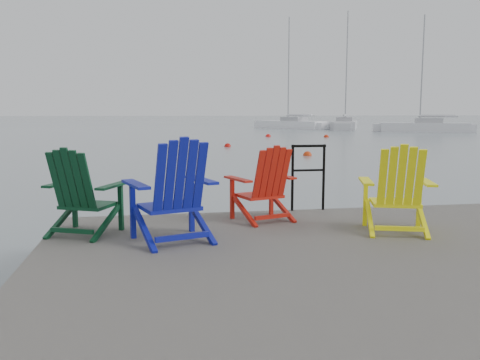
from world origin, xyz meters
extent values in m
plane|color=slate|center=(0.00, 0.00, 0.00)|extent=(400.00, 400.00, 0.00)
cube|color=#292725|center=(0.00, 0.00, 0.40)|extent=(6.00, 5.00, 0.20)
cylinder|color=black|center=(-2.70, 2.20, -0.30)|extent=(0.26, 0.26, 1.20)
cylinder|color=black|center=(0.00, 2.20, -0.30)|extent=(0.26, 0.26, 1.20)
cylinder|color=black|center=(2.70, 2.20, -0.30)|extent=(0.26, 0.26, 1.20)
cylinder|color=black|center=(0.03, 2.45, 0.95)|extent=(0.04, 0.04, 0.90)
cylinder|color=black|center=(0.47, 2.45, 0.95)|extent=(0.04, 0.04, 0.90)
cylinder|color=black|center=(0.25, 2.45, 1.38)|extent=(0.48, 0.04, 0.04)
cylinder|color=black|center=(0.25, 2.45, 1.05)|extent=(0.44, 0.03, 0.03)
cube|color=#09351B|center=(-2.54, 1.63, 0.81)|extent=(0.64, 0.61, 0.04)
cube|color=#09351B|center=(-2.74, 1.92, 0.76)|extent=(0.06, 0.06, 0.53)
cube|color=#09351B|center=(-2.20, 1.67, 0.76)|extent=(0.06, 0.06, 0.53)
cube|color=#09351B|center=(-2.84, 1.74, 1.04)|extent=(0.34, 0.57, 0.03)
cube|color=#09351B|center=(-2.26, 1.48, 1.04)|extent=(0.34, 0.57, 0.03)
cube|color=#09351B|center=(-2.67, 1.35, 1.12)|extent=(0.52, 0.41, 0.65)
cube|color=#0D148B|center=(-1.67, 1.18, 0.85)|extent=(0.69, 0.65, 0.04)
cube|color=#0D148B|center=(-2.05, 1.27, 0.80)|extent=(0.07, 0.07, 0.60)
cube|color=#0D148B|center=(-1.41, 1.48, 0.80)|extent=(0.07, 0.07, 0.60)
cube|color=#0D148B|center=(-2.00, 1.05, 1.11)|extent=(0.32, 0.66, 0.03)
cube|color=#0D148B|center=(-1.31, 1.27, 1.11)|extent=(0.32, 0.66, 0.03)
cube|color=#0D148B|center=(-1.56, 0.85, 1.20)|extent=(0.58, 0.42, 0.73)
cube|color=#B7180D|center=(-0.52, 2.00, 0.80)|extent=(0.60, 0.56, 0.04)
cube|color=#B7180D|center=(-0.85, 2.08, 0.76)|extent=(0.06, 0.06, 0.51)
cube|color=#B7180D|center=(-0.31, 2.26, 0.76)|extent=(0.06, 0.06, 0.51)
cube|color=#B7180D|center=(-0.81, 1.89, 1.03)|extent=(0.28, 0.56, 0.03)
cube|color=#B7180D|center=(-0.22, 2.08, 1.03)|extent=(0.28, 0.56, 0.03)
cube|color=#B7180D|center=(-0.43, 1.72, 1.10)|extent=(0.50, 0.36, 0.63)
cube|color=#FFFA0E|center=(0.87, 1.15, 0.82)|extent=(0.63, 0.59, 0.04)
cube|color=#FFFA0E|center=(0.64, 1.43, 0.77)|extent=(0.06, 0.06, 0.54)
cube|color=#FFFA0E|center=(1.22, 1.25, 0.77)|extent=(0.06, 0.06, 0.54)
cube|color=#FFFA0E|center=(0.55, 1.23, 1.06)|extent=(0.29, 0.60, 0.03)
cube|color=#FFFA0E|center=(1.18, 1.04, 1.06)|extent=(0.29, 0.60, 0.03)
cube|color=#FFFA0E|center=(0.78, 0.85, 1.14)|extent=(0.53, 0.38, 0.67)
cube|color=white|center=(12.84, 49.14, 0.25)|extent=(6.43, 8.65, 1.10)
cube|color=#9E9EA3|center=(13.06, 48.76, 0.95)|extent=(2.71, 3.06, 0.55)
cylinder|color=gray|center=(12.61, 49.51, 6.25)|extent=(0.12, 0.12, 10.90)
cube|color=silver|center=(18.00, 46.68, 0.25)|extent=(5.79, 9.18, 1.10)
cube|color=#9E9EA3|center=(17.81, 46.27, 0.95)|extent=(2.59, 3.13, 0.55)
cylinder|color=gray|center=(18.18, 47.09, 6.43)|extent=(0.12, 0.12, 11.25)
cube|color=silver|center=(22.17, 38.18, 0.25)|extent=(7.71, 4.68, 1.10)
cube|color=#9E9EA3|center=(22.52, 38.04, 0.95)|extent=(2.61, 2.13, 0.55)
cylinder|color=gray|center=(21.82, 38.33, 5.51)|extent=(0.12, 0.12, 9.41)
sphere|color=red|center=(4.52, 16.25, 0.00)|extent=(0.37, 0.37, 0.37)
sphere|color=#BC110B|center=(2.01, 22.16, 0.00)|extent=(0.35, 0.35, 0.35)
sphere|color=red|center=(6.42, 31.97, 0.00)|extent=(0.40, 0.40, 0.40)
sphere|color=red|center=(10.37, 30.62, 0.00)|extent=(0.37, 0.37, 0.37)
camera|label=1|loc=(-1.81, -4.13, 1.85)|focal=38.00mm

